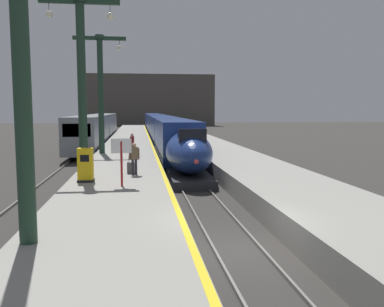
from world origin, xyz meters
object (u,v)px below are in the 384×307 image
object	(u,v)px
rolling_suitcase	(131,168)
ticket_machine_yellow	(86,166)
highspeed_train_main	(160,127)
station_column_near	(18,0)
station_column_far	(100,83)
regional_train_adjacent	(98,128)
station_column_mid	(81,69)
passenger_mid_platform	(132,143)
passenger_near_edge	(134,156)
departure_info_board	(121,152)

from	to	relation	value
rolling_suitcase	ticket_machine_yellow	size ratio (longest dim) A/B	0.61
highspeed_train_main	station_column_near	bearing A→B (deg)	-97.02
station_column_far	station_column_near	bearing A→B (deg)	-90.00
regional_train_adjacent	station_column_near	size ratio (longest dim) A/B	3.60
station_column_mid	passenger_mid_platform	world-z (taller)	station_column_mid
passenger_mid_platform	rolling_suitcase	size ratio (longest dim) A/B	1.72
station_column_mid	ticket_machine_yellow	bearing A→B (deg)	-80.99
ticket_machine_yellow	passenger_near_edge	bearing A→B (deg)	37.62
rolling_suitcase	ticket_machine_yellow	world-z (taller)	ticket_machine_yellow
passenger_near_edge	passenger_mid_platform	xyz separation A→B (m)	(-0.22, 8.71, 0.00)
passenger_mid_platform	departure_info_board	world-z (taller)	departure_info_board
passenger_mid_platform	departure_info_board	size ratio (longest dim) A/B	0.80
rolling_suitcase	regional_train_adjacent	bearing A→B (deg)	98.46
highspeed_train_main	passenger_mid_platform	size ratio (longest dim) A/B	44.67
station_column_mid	station_column_far	world-z (taller)	station_column_mid
station_column_far	passenger_near_edge	xyz separation A→B (m)	(2.61, -11.44, -4.47)
passenger_near_edge	departure_info_board	size ratio (longest dim) A/B	0.80
station_column_near	departure_info_board	world-z (taller)	station_column_near
ticket_machine_yellow	station_column_near	bearing A→B (deg)	-92.22
regional_train_adjacent	ticket_machine_yellow	distance (m)	33.47
highspeed_train_main	station_column_near	size ratio (longest dim) A/B	7.43
regional_train_adjacent	station_column_far	distance (m)	20.78
station_column_near	station_column_far	xyz separation A→B (m)	(0.00, 22.23, -0.58)
passenger_near_edge	ticket_machine_yellow	world-z (taller)	passenger_near_edge
regional_train_adjacent	highspeed_train_main	bearing A→B (deg)	34.32
departure_info_board	regional_train_adjacent	bearing A→B (deg)	97.03
station_column_mid	rolling_suitcase	distance (m)	5.70
passenger_mid_platform	ticket_machine_yellow	distance (m)	10.66
highspeed_train_main	rolling_suitcase	world-z (taller)	highspeed_train_main
station_column_near	station_column_mid	size ratio (longest dim) A/B	1.12
passenger_mid_platform	departure_info_board	distance (m)	11.79
station_column_near	ticket_machine_yellow	bearing A→B (deg)	87.78
station_column_mid	station_column_far	xyz separation A→B (m)	(0.00, 10.97, -0.01)
regional_train_adjacent	station_column_far	size ratio (longest dim) A/B	4.04
passenger_near_edge	passenger_mid_platform	size ratio (longest dim) A/B	1.00
station_column_near	station_column_far	bearing A→B (deg)	90.00
station_column_mid	station_column_near	bearing A→B (deg)	-90.00
regional_train_adjacent	rolling_suitcase	world-z (taller)	regional_train_adjacent
station_column_mid	station_column_far	distance (m)	10.97
station_column_mid	departure_info_board	xyz separation A→B (m)	(2.08, -3.52, -3.96)
passenger_near_edge	highspeed_train_main	bearing A→B (deg)	84.94
rolling_suitcase	departure_info_board	bearing A→B (deg)	-95.30
passenger_near_edge	station_column_far	bearing A→B (deg)	102.86
rolling_suitcase	departure_info_board	xyz separation A→B (m)	(-0.34, -3.64, 1.20)
passenger_mid_platform	station_column_near	bearing A→B (deg)	-96.97
rolling_suitcase	ticket_machine_yellow	bearing A→B (deg)	-131.64
highspeed_train_main	passenger_mid_platform	xyz separation A→B (m)	(-3.51, -28.44, 0.07)
highspeed_train_main	station_column_mid	world-z (taller)	station_column_mid
highspeed_train_main	station_column_near	distance (m)	48.58
station_column_far	departure_info_board	world-z (taller)	station_column_far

